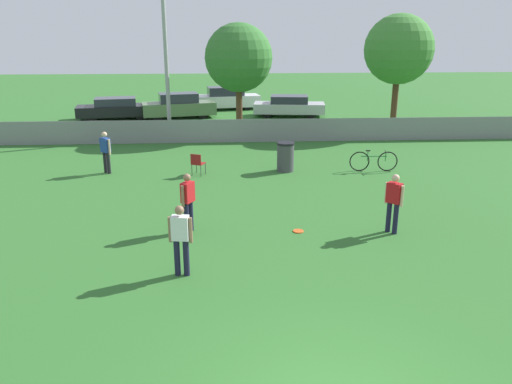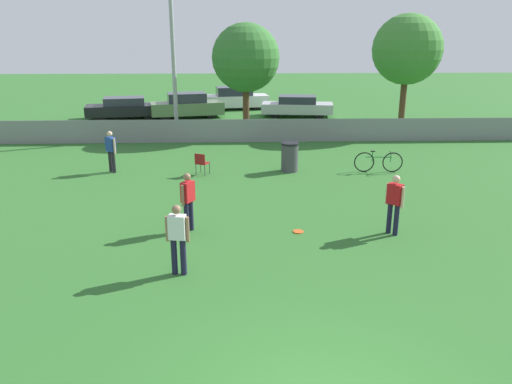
{
  "view_description": "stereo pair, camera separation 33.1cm",
  "coord_description": "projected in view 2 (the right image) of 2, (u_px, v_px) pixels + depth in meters",
  "views": [
    {
      "loc": [
        -1.49,
        -5.47,
        5.02
      ],
      "look_at": [
        -0.7,
        6.87,
        1.05
      ],
      "focal_mm": 35.0,
      "sensor_mm": 36.0,
      "label": 1
    },
    {
      "loc": [
        -1.16,
        -5.49,
        5.02
      ],
      "look_at": [
        -0.7,
        6.87,
        1.05
      ],
      "focal_mm": 35.0,
      "sensor_mm": 36.0,
      "label": 2
    }
  ],
  "objects": [
    {
      "name": "fence_backline",
      "position": [
        262.0,
        131.0,
        23.76
      ],
      "size": [
        27.9,
        0.07,
        1.21
      ],
      "color": "gray",
      "rests_on": "ground_plane"
    },
    {
      "name": "light_pole",
      "position": [
        172.0,
        22.0,
        23.64
      ],
      "size": [
        0.9,
        0.36,
        9.44
      ],
      "color": "#9E9EA3",
      "rests_on": "ground_plane"
    },
    {
      "name": "tree_near_pole",
      "position": [
        246.0,
        58.0,
        24.42
      ],
      "size": [
        3.33,
        3.33,
        5.5
      ],
      "color": "#4C331E",
      "rests_on": "ground_plane"
    },
    {
      "name": "folding_chair_sideline",
      "position": [
        202.0,
        162.0,
        18.27
      ],
      "size": [
        0.55,
        0.55,
        0.81
      ],
      "rotation": [
        0.0,
        0.0,
        2.71
      ],
      "color": "#333338",
      "rests_on": "ground_plane"
    },
    {
      "name": "parked_car_white",
      "position": [
        234.0,
        98.0,
        33.94
      ],
      "size": [
        4.73,
        2.33,
        1.51
      ],
      "rotation": [
        0.0,
        0.0,
        0.15
      ],
      "color": "black",
      "rests_on": "ground_plane"
    },
    {
      "name": "player_receiver_white",
      "position": [
        178.0,
        236.0,
        10.59
      ],
      "size": [
        0.52,
        0.27,
        1.59
      ],
      "rotation": [
        0.0,
        0.0,
        -0.15
      ],
      "color": "#191933",
      "rests_on": "ground_plane"
    },
    {
      "name": "parked_car_olive",
      "position": [
        187.0,
        106.0,
        30.56
      ],
      "size": [
        4.63,
        2.52,
        1.51
      ],
      "rotation": [
        0.0,
        0.0,
        0.21
      ],
      "color": "black",
      "rests_on": "ground_plane"
    },
    {
      "name": "player_thrower_red",
      "position": [
        188.0,
        199.0,
        12.93
      ],
      "size": [
        0.37,
        0.46,
        1.59
      ],
      "rotation": [
        0.0,
        0.0,
        1.04
      ],
      "color": "#191933",
      "rests_on": "ground_plane"
    },
    {
      "name": "player_defender_red",
      "position": [
        394.0,
        201.0,
        12.74
      ],
      "size": [
        0.41,
        0.42,
        1.59
      ],
      "rotation": [
        0.0,
        0.0,
        -0.83
      ],
      "color": "#191933",
      "rests_on": "ground_plane"
    },
    {
      "name": "parked_car_silver",
      "position": [
        297.0,
        106.0,
        30.95
      ],
      "size": [
        4.54,
        2.27,
        1.28
      ],
      "rotation": [
        0.0,
        0.0,
        -0.13
      ],
      "color": "black",
      "rests_on": "ground_plane"
    },
    {
      "name": "bicycle_sideline",
      "position": [
        378.0,
        162.0,
        18.67
      ],
      "size": [
        1.82,
        0.44,
        0.81
      ],
      "rotation": [
        0.0,
        0.0,
        -0.06
      ],
      "color": "black",
      "rests_on": "ground_plane"
    },
    {
      "name": "trash_bin",
      "position": [
        290.0,
        157.0,
        18.73
      ],
      "size": [
        0.67,
        0.67,
        1.1
      ],
      "color": "#3F3F44",
      "rests_on": "ground_plane"
    },
    {
      "name": "parked_car_dark",
      "position": [
        125.0,
        108.0,
        30.24
      ],
      "size": [
        4.79,
        2.47,
        1.28
      ],
      "rotation": [
        0.0,
        0.0,
        0.17
      ],
      "color": "black",
      "rests_on": "ground_plane"
    },
    {
      "name": "frisbee_disc",
      "position": [
        298.0,
        231.0,
        13.14
      ],
      "size": [
        0.28,
        0.28,
        0.03
      ],
      "color": "#E5591E",
      "rests_on": "ground_plane"
    },
    {
      "name": "spectator_in_blue",
      "position": [
        111.0,
        149.0,
        18.5
      ],
      "size": [
        0.42,
        0.38,
        1.56
      ],
      "rotation": [
        0.0,
        0.0,
        2.5
      ],
      "color": "black",
      "rests_on": "ground_plane"
    },
    {
      "name": "tree_far_right",
      "position": [
        407.0,
        50.0,
        25.11
      ],
      "size": [
        3.51,
        3.51,
        5.95
      ],
      "color": "#4C331E",
      "rests_on": "ground_plane"
    }
  ]
}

